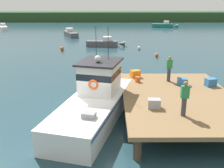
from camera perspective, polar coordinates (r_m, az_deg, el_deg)
ground_plane at (r=15.13m, az=-4.55°, el=-6.87°), size 200.00×200.00×0.00m
dock at (r=15.12m, az=13.82°, el=-2.96°), size 6.00×9.00×1.20m
main_fishing_boat at (r=14.79m, az=-3.27°, el=-3.20°), size 4.57×9.93×4.80m
crate_single_far at (r=17.26m, az=20.09°, el=0.35°), size 0.69×0.58×0.48m
crate_stack_mid_dock at (r=16.97m, az=14.63°, el=0.48°), size 0.66×0.53×0.42m
crate_stack_near_edge at (r=13.22m, az=8.85°, el=-4.08°), size 0.62×0.47×0.45m
crate_single_by_cleat at (r=18.08m, az=4.93°, el=2.17°), size 0.71×0.62×0.47m
bait_bucket at (r=17.09m, az=5.45°, el=0.99°), size 0.32×0.32×0.34m
deckhand_by_the_boat at (r=17.34m, az=11.97°, el=3.29°), size 0.36×0.22×1.63m
deckhand_further_back at (r=12.43m, az=15.06°, el=-2.84°), size 0.36×0.22×1.63m
moored_boat_outer_mooring at (r=46.21m, az=-8.79°, el=10.48°), size 3.10×5.18×1.33m
moored_boat_mid_harbor at (r=59.68m, az=-21.98°, el=11.03°), size 2.91×4.66×1.20m
moored_boat_off_the_point at (r=60.05m, az=10.99°, el=12.08°), size 5.51×2.40×1.38m
moored_boat_far_left at (r=36.29m, az=-1.54°, el=8.65°), size 5.18×1.72×1.30m
mooring_buoy_spare_mooring at (r=30.26m, az=9.42°, el=6.06°), size 0.41×0.41×0.41m
mooring_buoy_channel_marker at (r=33.96m, az=-10.50°, el=7.37°), size 0.50×0.50×0.50m
mooring_buoy_outer at (r=34.16m, az=5.72°, el=7.58°), size 0.43×0.43×0.43m
far_shoreline at (r=75.87m, az=-1.17°, el=14.12°), size 120.00×8.00×2.40m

